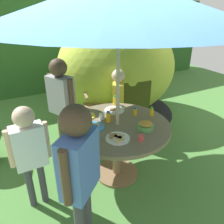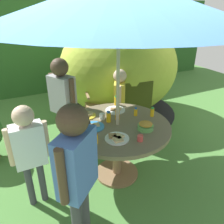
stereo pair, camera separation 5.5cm
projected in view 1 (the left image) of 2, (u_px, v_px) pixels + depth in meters
name	position (u px, v px, depth m)	size (l,w,h in m)	color
ground_plane	(117.00, 174.00, 2.84)	(10.00, 10.00, 0.02)	#477A38
hedge_backdrop	(44.00, 47.00, 5.27)	(9.00, 0.70, 2.01)	#285623
garden_table	(117.00, 134.00, 2.59)	(1.20, 1.20, 0.71)	brown
patio_umbrella	(119.00, 1.00, 1.98)	(2.47, 2.47, 2.16)	#B7AD8C
wooden_chair	(97.00, 96.00, 3.64)	(0.54, 0.55, 1.07)	#93704C
dome_tent	(116.00, 68.00, 4.12)	(2.63, 2.63, 1.75)	#B2C63F
child_in_yellow_shirt	(118.00, 96.00, 3.29)	(0.28, 0.34, 1.11)	brown
child_in_grey_shirt	(61.00, 95.00, 2.94)	(0.33, 0.41, 1.34)	brown
child_in_white_shirt	(29.00, 146.00, 2.11)	(0.39, 0.19, 1.14)	#3F3F47
child_in_blue_shirt	(79.00, 164.00, 1.68)	(0.39, 0.38, 1.34)	#3F3F47
snack_bowl	(146.00, 126.00, 2.42)	(0.17, 0.17, 0.09)	#66B259
plate_far_left	(93.00, 127.00, 2.46)	(0.24, 0.24, 0.03)	#338CD8
plate_center_back	(86.00, 115.00, 2.71)	(0.23, 0.23, 0.03)	yellow
plate_far_right	(118.00, 138.00, 2.25)	(0.25, 0.25, 0.03)	white
plate_back_edge	(115.00, 110.00, 2.85)	(0.25, 0.25, 0.03)	white
juice_bottle_near_left	(108.00, 117.00, 2.56)	(0.05, 0.05, 0.13)	yellow
juice_bottle_near_right	(135.00, 112.00, 2.72)	(0.04, 0.04, 0.10)	yellow
juice_bottle_center_front	(117.00, 115.00, 2.61)	(0.05, 0.05, 0.13)	yellow
juice_bottle_mid_left	(96.00, 139.00, 2.16)	(0.06, 0.06, 0.11)	yellow
juice_bottle_mid_right	(115.00, 101.00, 2.99)	(0.06, 0.06, 0.13)	yellow
juice_bottle_front_edge	(69.00, 126.00, 2.40)	(0.05, 0.05, 0.11)	yellow
juice_bottle_spot_a	(152.00, 112.00, 2.70)	(0.05, 0.05, 0.12)	yellow
cup_near	(102.00, 116.00, 2.63)	(0.07, 0.07, 0.07)	white
cup_far	(141.00, 138.00, 2.22)	(0.06, 0.06, 0.06)	#E04C47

